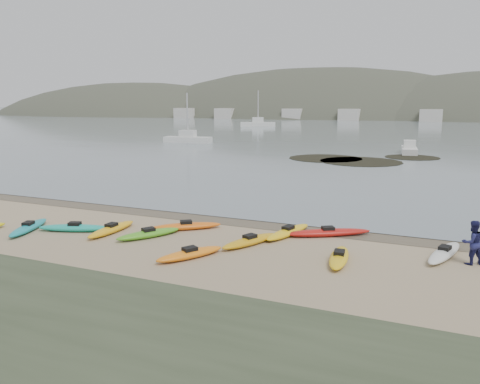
% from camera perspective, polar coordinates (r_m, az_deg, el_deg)
% --- Properties ---
extents(ground, '(600.00, 600.00, 0.00)m').
position_cam_1_polar(ground, '(25.07, -0.00, -3.37)').
color(ground, tan).
rests_on(ground, ground).
extents(wet_sand, '(60.00, 60.00, 0.00)m').
position_cam_1_polar(wet_sand, '(24.80, -0.27, -3.52)').
color(wet_sand, brown).
rests_on(wet_sand, ground).
extents(water, '(1200.00, 1200.00, 0.00)m').
position_cam_1_polar(water, '(322.55, 21.74, 8.99)').
color(water, slate).
rests_on(water, ground).
extents(kayaks, '(22.78, 9.00, 0.34)m').
position_cam_1_polar(kayaks, '(21.56, -5.64, -5.32)').
color(kayaks, '#1BA996').
rests_on(kayaks, ground).
extents(person_east, '(1.06, 1.00, 1.74)m').
position_cam_1_polar(person_east, '(20.16, 26.46, -5.53)').
color(person_east, navy).
rests_on(person_east, ground).
extents(kelp_mats, '(15.90, 13.47, 0.04)m').
position_cam_1_polar(kelp_mats, '(52.84, 14.21, 3.85)').
color(kelp_mats, black).
rests_on(kelp_mats, water).
extents(moored_boats, '(93.23, 84.39, 1.27)m').
position_cam_1_polar(moored_boats, '(103.26, 20.55, 7.06)').
color(moored_boats, silver).
rests_on(moored_boats, ground).
extents(far_town, '(199.00, 5.00, 4.00)m').
position_cam_1_polar(far_town, '(167.44, 22.20, 8.62)').
color(far_town, beige).
rests_on(far_town, ground).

